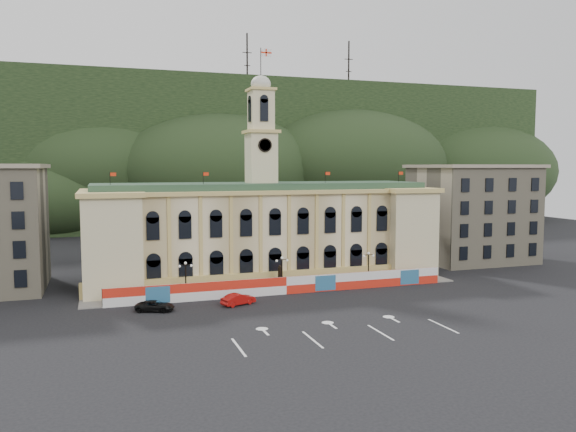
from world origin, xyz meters
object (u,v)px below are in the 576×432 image
object	(u,v)px
red_sedan	(238,299)
black_suv	(155,306)
lamp_center	(282,271)
statue	(280,282)

from	to	relation	value
red_sedan	black_suv	world-z (taller)	red_sedan
red_sedan	black_suv	xyz separation A→B (m)	(-10.74, 0.17, -0.10)
black_suv	red_sedan	bearing A→B (deg)	-70.11
lamp_center	black_suv	distance (m)	19.74
lamp_center	black_suv	bearing A→B (deg)	-162.81
statue	black_suv	size ratio (longest dim) A/B	0.70
red_sedan	black_suv	distance (m)	10.75
statue	lamp_center	bearing A→B (deg)	-90.00
lamp_center	red_sedan	distance (m)	10.22
lamp_center	black_suv	xyz separation A→B (m)	(-18.71, -5.79, -2.40)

